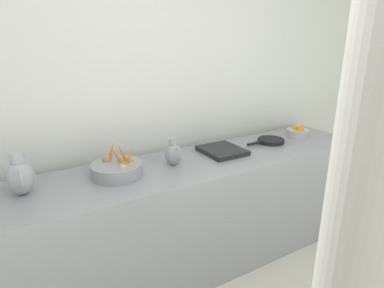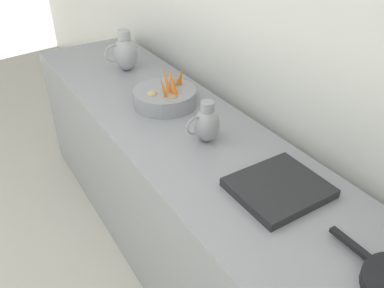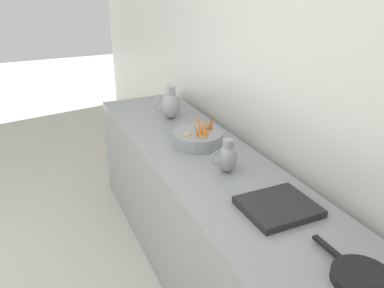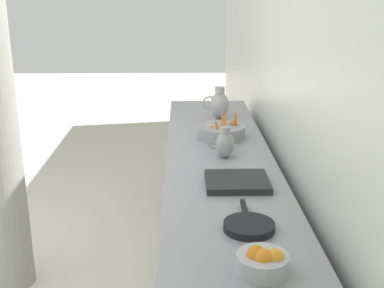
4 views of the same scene
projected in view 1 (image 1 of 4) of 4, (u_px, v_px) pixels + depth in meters
tile_wall_left at (206, 68)px, 2.74m from camera, size 0.10×9.57×3.00m
prep_counter at (182, 218)px, 2.46m from camera, size 0.67×3.27×0.87m
vegetable_colander at (117, 169)px, 2.12m from camera, size 0.33×0.33×0.22m
orange_bowl at (298, 132)px, 2.98m from camera, size 0.20×0.20×0.11m
metal_pitcher_tall at (20, 176)px, 1.84m from camera, size 0.21×0.15×0.25m
metal_pitcher_short at (173, 153)px, 2.29m from camera, size 0.17×0.12×0.20m
counter_sink_basin at (222, 151)px, 2.56m from camera, size 0.34×0.30×0.04m
skillet_on_counter at (270, 141)px, 2.81m from camera, size 0.23×0.38×0.03m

